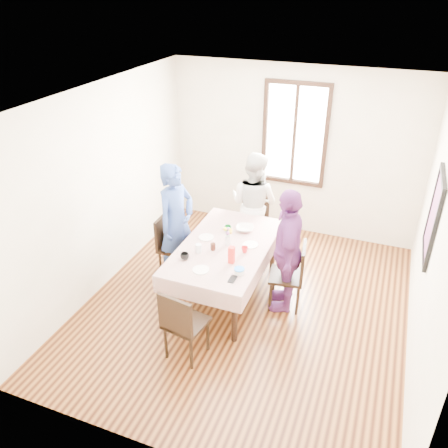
{
  "coord_description": "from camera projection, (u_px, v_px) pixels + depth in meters",
  "views": [
    {
      "loc": [
        1.43,
        -4.5,
        3.83
      ],
      "look_at": [
        -0.35,
        0.1,
        1.1
      ],
      "focal_mm": 36.46,
      "sensor_mm": 36.0,
      "label": 1
    }
  ],
  "objects": [
    {
      "name": "mug_black",
      "position": [
        185.0,
        256.0,
        5.54
      ],
      "size": [
        0.13,
        0.13,
        0.08
      ],
      "primitive_type": "imported",
      "rotation": [
        0.0,
        0.0,
        -0.22
      ],
      "color": "black",
      "rests_on": "tablecloth"
    },
    {
      "name": "art_poster",
      "position": [
        434.0,
        217.0,
        4.85
      ],
      "size": [
        0.04,
        0.76,
        0.96
      ],
      "primitive_type": "cube",
      "color": "red",
      "rests_on": "right_wall"
    },
    {
      "name": "chair_far",
      "position": [
        253.0,
        224.0,
        6.97
      ],
      "size": [
        0.48,
        0.48,
        0.91
      ],
      "primitive_type": "cube",
      "rotation": [
        0.0,
        0.0,
        3.3
      ],
      "color": "black",
      "rests_on": "ground"
    },
    {
      "name": "juice_carton",
      "position": [
        232.0,
        255.0,
        5.44
      ],
      "size": [
        0.07,
        0.07,
        0.22
      ],
      "primitive_type": "cube",
      "color": "red",
      "rests_on": "tablecloth"
    },
    {
      "name": "plate_right",
      "position": [
        250.0,
        245.0,
        5.84
      ],
      "size": [
        0.2,
        0.2,
        0.01
      ],
      "primitive_type": "cylinder",
      "color": "white",
      "rests_on": "tablecloth"
    },
    {
      "name": "butter_lid",
      "position": [
        239.0,
        269.0,
        5.26
      ],
      "size": [
        0.12,
        0.12,
        0.01
      ],
      "primitive_type": "cylinder",
      "color": "blue",
      "rests_on": "butter_tub"
    },
    {
      "name": "ground",
      "position": [
        246.0,
        305.0,
        5.98
      ],
      "size": [
        4.5,
        4.5,
        0.0
      ],
      "primitive_type": "plane",
      "color": "black",
      "rests_on": "ground"
    },
    {
      "name": "back_wall",
      "position": [
        294.0,
        153.0,
        7.16
      ],
      "size": [
        4.0,
        0.0,
        4.0
      ],
      "primitive_type": "plane",
      "rotation": [
        1.57,
        0.0,
        0.0
      ],
      "color": "beige",
      "rests_on": "ground"
    },
    {
      "name": "butter_tub",
      "position": [
        239.0,
        271.0,
        5.28
      ],
      "size": [
        0.12,
        0.12,
        0.06
      ],
      "primitive_type": "cylinder",
      "color": "white",
      "rests_on": "tablecloth"
    },
    {
      "name": "dining_table",
      "position": [
        225.0,
        270.0,
        6.03
      ],
      "size": [
        0.97,
        1.75,
        0.75
      ],
      "primitive_type": "cube",
      "color": "black",
      "rests_on": "ground"
    },
    {
      "name": "flower_vase",
      "position": [
        228.0,
        240.0,
        5.82
      ],
      "size": [
        0.07,
        0.07,
        0.13
      ],
      "primitive_type": "cylinder",
      "color": "silver",
      "rests_on": "tablecloth"
    },
    {
      "name": "right_wall",
      "position": [
        432.0,
        247.0,
        4.7
      ],
      "size": [
        0.0,
        4.5,
        4.5
      ],
      "primitive_type": "plane",
      "rotation": [
        1.57,
        0.0,
        -1.57
      ],
      "color": "beige",
      "rests_on": "ground"
    },
    {
      "name": "mug_green",
      "position": [
        228.0,
        228.0,
        6.16
      ],
      "size": [
        0.13,
        0.13,
        0.07
      ],
      "primitive_type": "imported",
      "rotation": [
        0.0,
        0.0,
        -0.66
      ],
      "color": "#0C7226",
      "rests_on": "tablecloth"
    },
    {
      "name": "mug_flag",
      "position": [
        245.0,
        250.0,
        5.67
      ],
      "size": [
        0.12,
        0.12,
        0.08
      ],
      "primitive_type": "imported",
      "rotation": [
        0.0,
        0.0,
        0.85
      ],
      "color": "red",
      "rests_on": "tablecloth"
    },
    {
      "name": "window_pane",
      "position": [
        295.0,
        134.0,
        7.01
      ],
      "size": [
        0.9,
        0.02,
        1.5
      ],
      "primitive_type": "cube",
      "color": "white",
      "rests_on": "back_wall"
    },
    {
      "name": "chair_left",
      "position": [
        176.0,
        247.0,
        6.38
      ],
      "size": [
        0.43,
        0.43,
        0.91
      ],
      "primitive_type": "cube",
      "rotation": [
        0.0,
        0.0,
        -1.54
      ],
      "color": "black",
      "rests_on": "ground"
    },
    {
      "name": "person_left",
      "position": [
        176.0,
        223.0,
        6.18
      ],
      "size": [
        0.57,
        0.71,
        1.7
      ],
      "primitive_type": "imported",
      "rotation": [
        0.0,
        0.0,
        1.28
      ],
      "color": "navy",
      "rests_on": "ground"
    },
    {
      "name": "person_far",
      "position": [
        254.0,
        204.0,
        6.79
      ],
      "size": [
        0.91,
        0.78,
        1.6
      ],
      "primitive_type": "imported",
      "rotation": [
        0.0,
        0.0,
        2.89
      ],
      "color": "beige",
      "rests_on": "ground"
    },
    {
      "name": "tablecloth",
      "position": [
        225.0,
        246.0,
        5.84
      ],
      "size": [
        1.09,
        1.87,
        0.01
      ],
      "primitive_type": "cube",
      "color": "#560D0C",
      "rests_on": "dining_table"
    },
    {
      "name": "window_frame",
      "position": [
        295.0,
        134.0,
        7.0
      ],
      "size": [
        1.02,
        0.06,
        1.62
      ],
      "primitive_type": "cube",
      "color": "black",
      "rests_on": "back_wall"
    },
    {
      "name": "serving_bowl",
      "position": [
        245.0,
        229.0,
        6.16
      ],
      "size": [
        0.29,
        0.29,
        0.06
      ],
      "primitive_type": "imported",
      "rotation": [
        0.0,
        0.0,
        0.25
      ],
      "color": "white",
      "rests_on": "tablecloth"
    },
    {
      "name": "flower_bunch",
      "position": [
        228.0,
        233.0,
        5.76
      ],
      "size": [
        0.09,
        0.09,
        0.1
      ],
      "primitive_type": null,
      "color": "yellow",
      "rests_on": "flower_vase"
    },
    {
      "name": "chair_near",
      "position": [
        186.0,
        322.0,
        5.01
      ],
      "size": [
        0.48,
        0.48,
        0.91
      ],
      "primitive_type": "cube",
      "rotation": [
        0.0,
        0.0,
        -0.16
      ],
      "color": "black",
      "rests_on": "ground"
    },
    {
      "name": "plate_near",
      "position": [
        201.0,
        270.0,
        5.35
      ],
      "size": [
        0.2,
        0.2,
        0.01
      ],
      "primitive_type": "cylinder",
      "color": "white",
      "rests_on": "tablecloth"
    },
    {
      "name": "plate_left",
      "position": [
        206.0,
        237.0,
        6.01
      ],
      "size": [
        0.2,
        0.2,
        0.01
      ],
      "primitive_type": "cylinder",
      "color": "white",
      "rests_on": "tablecloth"
    },
    {
      "name": "smartphone",
      "position": [
        232.0,
        279.0,
        5.19
      ],
      "size": [
        0.08,
        0.15,
        0.01
      ],
      "primitive_type": "cube",
      "color": "black",
      "rests_on": "tablecloth"
    },
    {
      "name": "person_right",
      "position": [
        287.0,
        251.0,
        5.61
      ],
      "size": [
        0.61,
        1.04,
        1.66
      ],
      "primitive_type": "imported",
      "rotation": [
        0.0,
        0.0,
        -1.35
      ],
      "color": "#672B6C",
      "rests_on": "ground"
    },
    {
      "name": "chair_right",
      "position": [
        286.0,
        276.0,
        5.78
      ],
      "size": [
        0.48,
        0.48,
        0.91
      ],
      "primitive_type": "cube",
      "rotation": [
        0.0,
        0.0,
        1.72
      ],
      "color": "black",
      "rests_on": "ground"
    },
    {
      "name": "drinking_glass",
      "position": [
        198.0,
        248.0,
        5.67
      ],
      "size": [
        0.08,
        0.08,
        0.11
      ],
      "primitive_type": "cylinder",
      "color": "silver",
      "rests_on": "tablecloth"
    },
    {
      "name": "jam_jar",
      "position": [
        213.0,
        247.0,
        5.72
      ],
      "size": [
        0.06,
        0.06,
        0.09
      ],
      "primitive_type": "cylinder",
      "color": "black",
      "rests_on": "tablecloth"
    }
  ]
}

